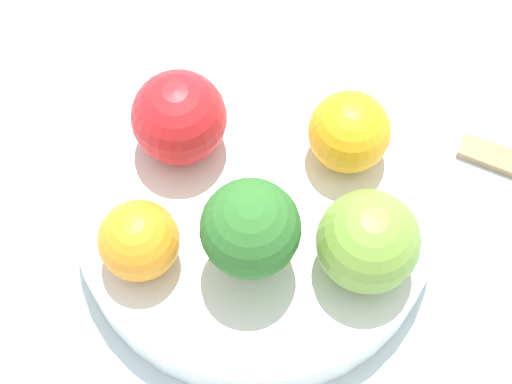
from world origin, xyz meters
TOP-DOWN VIEW (x-y plane):
  - ground_plane at (0.00, 0.00)m, footprint 6.00×6.00m
  - table_surface at (0.00, 0.00)m, footprint 1.20×1.20m
  - bowl at (0.00, 0.00)m, footprint 0.21×0.21m
  - broccoli at (0.02, 0.03)m, footprint 0.05×0.05m
  - apple_red at (-0.02, 0.07)m, footprint 0.06×0.06m
  - apple_green at (0.01, -0.06)m, footprint 0.05×0.05m
  - orange_front at (-0.06, 0.01)m, footprint 0.05×0.05m
  - orange_back at (0.07, -0.01)m, footprint 0.04×0.04m

SIDE VIEW (x-z plane):
  - ground_plane at x=0.00m, z-range 0.00..0.00m
  - table_surface at x=0.00m, z-range 0.00..0.02m
  - bowl at x=0.00m, z-range 0.02..0.05m
  - orange_back at x=0.07m, z-range 0.05..0.10m
  - orange_front at x=-0.06m, z-range 0.05..0.10m
  - apple_green at x=0.01m, z-range 0.05..0.11m
  - apple_red at x=-0.02m, z-range 0.05..0.11m
  - broccoli at x=0.02m, z-range 0.06..0.12m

